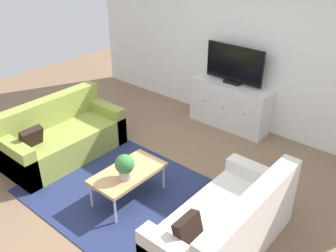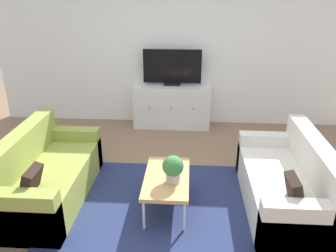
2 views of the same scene
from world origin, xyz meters
The scene contains 9 objects.
ground_plane centered at (0.00, 0.00, 0.00)m, with size 10.00×10.00×0.00m, color #84664C.
wall_back centered at (0.00, 2.55, 1.35)m, with size 6.40×0.12×2.70m, color white.
area_rug centered at (0.00, -0.15, 0.01)m, with size 2.50×1.90×0.01m, color navy.
couch_left_side centered at (-1.43, -0.10, 0.29)m, with size 0.82×1.70×0.83m.
couch_right_side centered at (1.43, -0.10, 0.29)m, with size 0.82×1.70×0.83m.
coffee_table centered at (0.04, -0.17, 0.37)m, with size 0.50×0.92×0.40m.
potted_plant centered at (0.11, -0.28, 0.57)m, with size 0.23×0.23×0.31m.
tv_console centered at (-0.04, 2.27, 0.38)m, with size 1.34×0.47×0.76m.
flat_screen_tv centered at (-0.04, 2.29, 1.07)m, with size 1.00×0.16×0.62m.
Camera 2 is at (0.27, -3.45, 2.39)m, focal length 36.31 mm.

